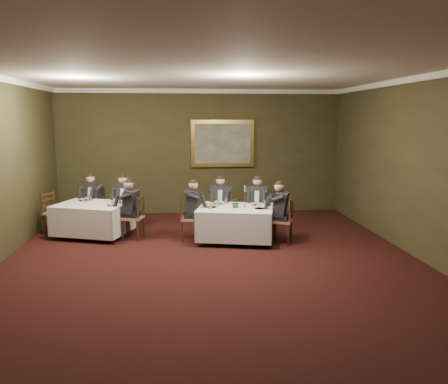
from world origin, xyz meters
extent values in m
plane|color=black|center=(0.00, 0.00, 0.00)|extent=(10.00, 10.00, 0.00)
cube|color=silver|center=(0.00, 0.00, 3.50)|extent=(8.00, 10.00, 0.10)
cube|color=#332F19|center=(0.00, 5.00, 1.75)|extent=(8.00, 0.10, 3.50)
cube|color=#332F19|center=(0.00, -5.00, 1.75)|extent=(8.00, 0.10, 3.50)
cube|color=#332F19|center=(4.00, 0.00, 1.75)|extent=(0.10, 10.00, 3.50)
cube|color=white|center=(0.00, 4.95, 3.44)|extent=(8.00, 0.10, 0.12)
cube|color=white|center=(3.95, 0.00, 3.44)|extent=(0.10, 10.00, 0.12)
cube|color=#321D0E|center=(0.62, 1.93, 0.73)|extent=(1.78, 1.48, 0.04)
cube|color=white|center=(0.62, 1.93, 0.76)|extent=(1.85, 1.55, 0.02)
cube|color=white|center=(0.62, 1.93, 0.42)|extent=(1.87, 1.58, 0.65)
cube|color=#321D0E|center=(-2.60, 2.65, 0.73)|extent=(1.80, 1.56, 0.04)
cube|color=white|center=(-2.60, 2.65, 0.76)|extent=(1.88, 1.64, 0.02)
cube|color=white|center=(-2.60, 2.65, 0.42)|extent=(1.90, 1.66, 0.65)
cube|color=#996D4D|center=(0.37, 2.83, 0.48)|extent=(0.51, 0.49, 0.05)
cube|color=#321D0E|center=(0.40, 3.02, 0.73)|extent=(0.38, 0.10, 0.54)
cube|color=black|center=(0.37, 2.83, 0.86)|extent=(0.47, 0.38, 0.55)
sphere|color=#D8AB87|center=(0.37, 2.83, 1.24)|extent=(0.24, 0.24, 0.21)
cube|color=#996D4D|center=(1.23, 2.64, 0.48)|extent=(0.53, 0.51, 0.05)
cube|color=#321D0E|center=(1.27, 2.82, 0.73)|extent=(0.38, 0.12, 0.54)
cube|color=black|center=(1.23, 2.64, 0.86)|extent=(0.48, 0.40, 0.55)
sphere|color=#D8AB87|center=(1.23, 2.64, 1.24)|extent=(0.25, 0.25, 0.21)
cube|color=#996D4D|center=(-0.38, 2.15, 0.48)|extent=(0.43, 0.45, 0.05)
cube|color=#321D0E|center=(-0.57, 2.15, 0.73)|extent=(0.04, 0.38, 0.54)
cube|color=black|center=(-0.38, 2.15, 0.86)|extent=(0.32, 0.42, 0.55)
sphere|color=#D8AB87|center=(-0.38, 2.15, 1.24)|extent=(0.21, 0.21, 0.21)
cube|color=#996D4D|center=(1.62, 1.70, 0.48)|extent=(0.56, 0.57, 0.05)
cube|color=#321D0E|center=(1.79, 1.63, 0.73)|extent=(0.17, 0.36, 0.54)
cube|color=black|center=(1.62, 1.70, 0.86)|extent=(0.45, 0.51, 0.55)
sphere|color=#D8AB87|center=(1.62, 1.70, 1.24)|extent=(0.27, 0.27, 0.21)
cube|color=#996D4D|center=(-2.75, 3.55, 0.48)|extent=(0.58, 0.57, 0.05)
cube|color=#321D0E|center=(-2.66, 3.72, 0.73)|extent=(0.35, 0.19, 0.54)
cube|color=black|center=(-2.75, 3.55, 0.86)|extent=(0.51, 0.46, 0.55)
sphere|color=#D8AB87|center=(-2.75, 3.55, 1.24)|extent=(0.28, 0.28, 0.21)
cube|color=#996D4D|center=(-1.94, 3.28, 0.48)|extent=(0.55, 0.54, 0.05)
cube|color=#321D0E|center=(-1.88, 3.46, 0.73)|extent=(0.37, 0.15, 0.54)
cube|color=black|center=(-1.94, 3.28, 0.86)|extent=(0.50, 0.43, 0.55)
sphere|color=#D8AB87|center=(-1.94, 3.28, 1.24)|extent=(0.27, 0.27, 0.21)
cube|color=#996D4D|center=(-1.66, 2.33, 0.48)|extent=(0.52, 0.53, 0.05)
cube|color=#321D0E|center=(-1.47, 2.28, 0.73)|extent=(0.13, 0.37, 0.54)
cube|color=black|center=(-1.66, 2.33, 0.86)|extent=(0.41, 0.49, 0.55)
sphere|color=#D8AB87|center=(-1.66, 2.33, 1.24)|extent=(0.26, 0.26, 0.21)
cube|color=#996D4D|center=(-3.54, 2.97, 0.48)|extent=(0.59, 0.59, 0.05)
cube|color=#321D0E|center=(-3.71, 3.07, 0.73)|extent=(0.22, 0.34, 0.54)
imported|color=#2D5926|center=(0.62, 1.89, 0.89)|extent=(0.27, 0.24, 0.25)
cylinder|color=#B58037|center=(0.82, 1.94, 0.78)|extent=(0.07, 0.07, 0.02)
cylinder|color=#B58037|center=(0.82, 1.94, 0.95)|extent=(0.02, 0.02, 0.33)
cylinder|color=white|center=(0.82, 1.94, 1.19)|extent=(0.02, 0.02, 0.15)
cylinder|color=white|center=(0.26, 2.36, 0.77)|extent=(0.25, 0.25, 0.01)
cylinder|color=white|center=(0.26, 2.51, 0.80)|extent=(0.08, 0.08, 0.05)
cylinder|color=white|center=(0.43, 2.36, 0.83)|extent=(0.06, 0.06, 0.14)
cylinder|color=white|center=(-2.90, 3.10, 0.77)|extent=(0.25, 0.25, 0.01)
cylinder|color=white|center=(-2.90, 3.25, 0.80)|extent=(0.08, 0.08, 0.05)
cylinder|color=white|center=(-2.73, 3.10, 0.83)|extent=(0.06, 0.06, 0.14)
cube|color=#DDAE50|center=(0.62, 4.94, 1.99)|extent=(1.79, 0.08, 1.33)
cube|color=#515337|center=(0.62, 4.90, 1.99)|extent=(1.57, 0.01, 1.11)
camera|label=1|loc=(-0.55, -7.41, 2.69)|focal=35.00mm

